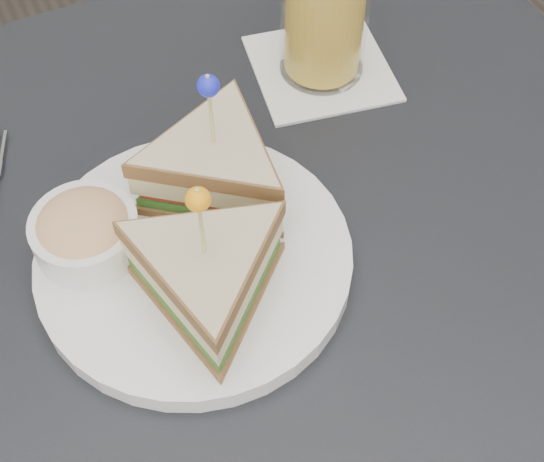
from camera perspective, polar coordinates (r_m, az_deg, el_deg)
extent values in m
cube|color=black|center=(0.61, -0.45, -4.62)|extent=(0.80, 0.80, 0.03)
cylinder|color=black|center=(1.20, 7.73, 5.16)|extent=(0.04, 0.04, 0.72)
cylinder|color=white|center=(0.60, -5.83, -2.24)|extent=(0.30, 0.30, 0.01)
cylinder|color=white|center=(0.59, -5.91, -1.72)|extent=(0.30, 0.30, 0.00)
cylinder|color=#E4D483|center=(0.49, -5.33, 0.27)|extent=(0.00, 0.00, 0.08)
sphere|color=orange|center=(0.47, -5.60, 2.39)|extent=(0.02, 0.02, 0.02)
cylinder|color=#E4D483|center=(0.56, -4.62, 8.64)|extent=(0.00, 0.00, 0.08)
sphere|color=#1C23D5|center=(0.54, -4.82, 10.84)|extent=(0.02, 0.02, 0.02)
cylinder|color=white|center=(0.60, -13.77, -0.36)|extent=(0.10, 0.10, 0.04)
ellipsoid|color=#E0B772|center=(0.59, -14.01, 0.37)|extent=(0.09, 0.09, 0.03)
cube|color=white|center=(0.76, 3.71, 12.13)|extent=(0.15, 0.15, 0.00)
cylinder|color=gold|center=(0.72, 3.96, 15.49)|extent=(0.08, 0.08, 0.10)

